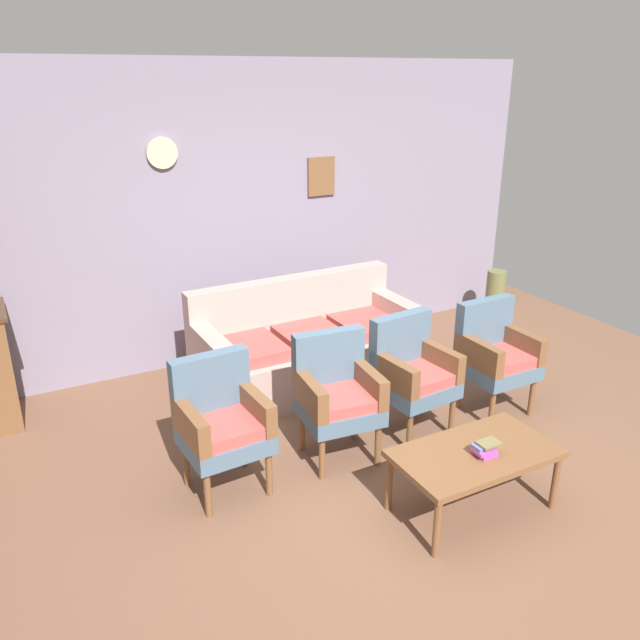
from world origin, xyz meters
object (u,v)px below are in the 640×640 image
armchair_near_cabinet (337,392)px  armchair_row_middle (412,371)px  armchair_near_couch_end (221,420)px  floral_couch (306,348)px  armchair_by_doorway (495,353)px  coffee_table (475,457)px  floor_vase_by_wall (495,295)px  book_stack_on_table (485,449)px

armchair_near_cabinet → armchair_row_middle: same height
armchair_near_couch_end → armchair_row_middle: same height
floral_couch → armchair_by_doorway: (1.11, -1.13, 0.17)m
armchair_row_middle → coffee_table: armchair_row_middle is taller
armchair_near_cabinet → floor_vase_by_wall: 3.28m
armchair_near_couch_end → armchair_near_cabinet: 0.84m
armchair_near_cabinet → armchair_by_doorway: (1.44, -0.01, 0.00)m
armchair_by_doorway → book_stack_on_table: bearing=-134.6°
floral_couch → armchair_near_cabinet: (-0.33, -1.13, 0.17)m
armchair_near_couch_end → coffee_table: bearing=-36.5°
armchair_near_couch_end → armchair_near_cabinet: (0.84, -0.02, 0.00)m
armchair_by_doorway → coffee_table: 1.36m
armchair_near_couch_end → armchair_row_middle: bearing=0.7°
floor_vase_by_wall → armchair_near_couch_end: bearing=-157.7°
coffee_table → book_stack_on_table: bearing=-72.3°
book_stack_on_table → armchair_row_middle: bearing=79.0°
book_stack_on_table → floor_vase_by_wall: 3.51m
floor_vase_by_wall → armchair_by_doorway: bearing=-133.0°
armchair_near_couch_end → armchair_by_doorway: same height
armchair_row_middle → floor_vase_by_wall: (2.22, 1.51, -0.22)m
floral_couch → armchair_row_middle: (0.33, -1.09, 0.17)m
floral_couch → floor_vase_by_wall: 2.59m
armchair_near_cabinet → book_stack_on_table: 1.10m
armchair_row_middle → floor_vase_by_wall: bearing=34.2°
floral_couch → armchair_near_couch_end: bearing=-136.5°
floral_couch → armchair_near_couch_end: size_ratio=2.16×
book_stack_on_table → floor_vase_by_wall: floor_vase_by_wall is taller
coffee_table → book_stack_on_table: book_stack_on_table is taller
armchair_by_doorway → armchair_row_middle: bearing=176.8°
book_stack_on_table → floral_couch: bearing=93.6°
armchair_by_doorway → floor_vase_by_wall: 2.13m
armchair_near_couch_end → coffee_table: 1.60m
armchair_row_middle → armchair_by_doorway: same height
book_stack_on_table → armchair_near_cabinet: bearing=115.0°
coffee_table → book_stack_on_table: 0.11m
armchair_row_middle → coffee_table: 1.00m
coffee_table → armchair_by_doorway: bearing=43.0°
book_stack_on_table → floor_vase_by_wall: bearing=46.4°
armchair_by_doorway → armchair_near_cabinet: bearing=179.7°
floral_couch → floor_vase_by_wall: size_ratio=3.52×
floral_couch → book_stack_on_table: size_ratio=12.14×
floral_couch → armchair_row_middle: 1.15m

